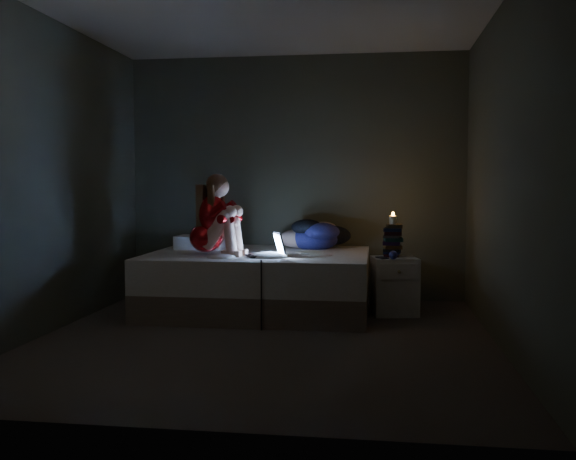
% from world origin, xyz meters
% --- Properties ---
extents(floor, '(3.60, 3.80, 0.02)m').
position_xyz_m(floor, '(0.00, 0.00, -0.01)').
color(floor, '#413935').
rests_on(floor, ground).
extents(ceiling, '(3.60, 3.80, 0.02)m').
position_xyz_m(ceiling, '(0.00, 0.00, 2.61)').
color(ceiling, silver).
rests_on(ceiling, ground).
extents(wall_back, '(3.60, 0.02, 2.60)m').
position_xyz_m(wall_back, '(0.00, 1.91, 1.30)').
color(wall_back, '#42443F').
rests_on(wall_back, ground).
extents(wall_front, '(3.60, 0.02, 2.60)m').
position_xyz_m(wall_front, '(0.00, -1.91, 1.30)').
color(wall_front, '#42443F').
rests_on(wall_front, ground).
extents(wall_left, '(0.02, 3.80, 2.60)m').
position_xyz_m(wall_left, '(-1.81, 0.00, 1.30)').
color(wall_left, '#42443F').
rests_on(wall_left, ground).
extents(wall_right, '(0.02, 3.80, 2.60)m').
position_xyz_m(wall_right, '(1.81, 0.00, 1.30)').
color(wall_right, '#42443F').
rests_on(wall_right, ground).
extents(bed, '(2.08, 1.56, 0.57)m').
position_xyz_m(bed, '(-0.24, 1.10, 0.29)').
color(bed, beige).
rests_on(bed, ground).
extents(pillow, '(0.46, 0.33, 0.13)m').
position_xyz_m(pillow, '(-0.91, 1.39, 0.64)').
color(pillow, white).
rests_on(pillow, bed).
extents(woman, '(0.52, 0.39, 0.76)m').
position_xyz_m(woman, '(-0.70, 0.84, 0.95)').
color(woman, maroon).
rests_on(woman, bed).
extents(laptop, '(0.39, 0.34, 0.23)m').
position_xyz_m(laptop, '(-0.13, 0.75, 0.69)').
color(laptop, black).
rests_on(laptop, bed).
extents(clothes_pile, '(0.63, 0.57, 0.31)m').
position_xyz_m(clothes_pile, '(0.24, 1.55, 0.73)').
color(clothes_pile, navy).
rests_on(clothes_pile, bed).
extents(nightstand, '(0.47, 0.43, 0.54)m').
position_xyz_m(nightstand, '(1.05, 1.13, 0.27)').
color(nightstand, silver).
rests_on(nightstand, ground).
extents(book_stack, '(0.19, 0.25, 0.27)m').
position_xyz_m(book_stack, '(1.03, 1.22, 0.68)').
color(book_stack, black).
rests_on(book_stack, nightstand).
extents(candle, '(0.07, 0.07, 0.08)m').
position_xyz_m(candle, '(1.03, 1.22, 0.86)').
color(candle, beige).
rests_on(candle, book_stack).
extents(phone, '(0.10, 0.15, 0.01)m').
position_xyz_m(phone, '(0.91, 1.06, 0.55)').
color(phone, black).
rests_on(phone, nightstand).
extents(blue_orb, '(0.08, 0.08, 0.08)m').
position_xyz_m(blue_orb, '(1.00, 0.97, 0.58)').
color(blue_orb, navy).
rests_on(blue_orb, nightstand).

